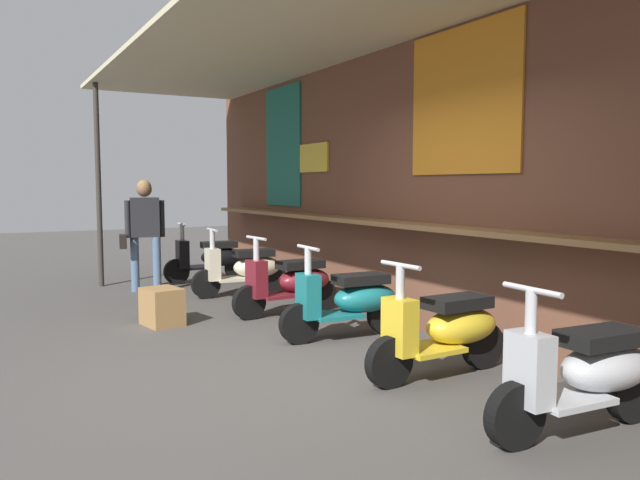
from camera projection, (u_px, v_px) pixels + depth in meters
ground_plane at (288, 372)px, 5.22m from camera, size 36.04×36.04×0.00m
market_stall_facade at (457, 152)px, 5.93m from camera, size 12.87×2.82×3.33m
scooter_black at (212, 258)px, 10.06m from camera, size 0.47×1.40×0.97m
scooter_cream at (246, 268)px, 8.81m from camera, size 0.50×1.40×0.97m
scooter_maroon at (292, 282)px, 7.53m from camera, size 0.48×1.40×0.97m
scooter_teal at (351, 300)px, 6.36m from camera, size 0.48×1.40×0.97m
scooter_yellow at (446, 329)px, 5.08m from camera, size 0.46×1.40×0.97m
scooter_silver at (587, 372)px, 3.91m from camera, size 0.49×1.40×0.97m
shopper_with_handbag at (144, 224)px, 9.06m from camera, size 0.33×0.66×1.64m
merchandise_crate at (162, 307)px, 6.95m from camera, size 0.51×0.44×0.42m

